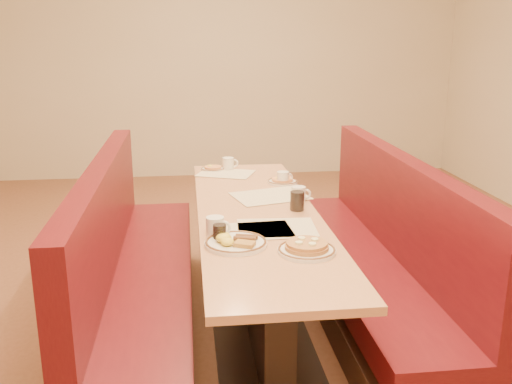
{
  "coord_description": "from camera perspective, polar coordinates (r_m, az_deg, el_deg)",
  "views": [
    {
      "loc": [
        -0.39,
        -3.16,
        1.76
      ],
      "look_at": [
        0.0,
        0.08,
        0.85
      ],
      "focal_mm": 40.0,
      "sensor_mm": 36.0,
      "label": 1
    }
  ],
  "objects": [
    {
      "name": "diner_table",
      "position": [
        3.48,
        0.16,
        -7.94
      ],
      "size": [
        0.7,
        2.5,
        0.75
      ],
      "color": "black",
      "rests_on": "ground"
    },
    {
      "name": "eggs_plate",
      "position": [
        2.82,
        -2.12,
        -5.02
      ],
      "size": [
        0.31,
        0.31,
        0.06
      ],
      "rotation": [
        0.0,
        0.0,
        -0.43
      ],
      "color": "white",
      "rests_on": "diner_table"
    },
    {
      "name": "placemat_far_left",
      "position": [
        4.26,
        -3.03,
        1.89
      ],
      "size": [
        0.47,
        0.42,
        0.0
      ],
      "primitive_type": "cube",
      "rotation": [
        0.0,
        0.0,
        -0.38
      ],
      "color": "#F1E4BD",
      "rests_on": "diner_table"
    },
    {
      "name": "placemat_near_left",
      "position": [
        3.02,
        -0.06,
        -3.9
      ],
      "size": [
        0.4,
        0.31,
        0.0
      ],
      "primitive_type": "cube",
      "rotation": [
        0.0,
        0.0,
        0.05
      ],
      "color": "#F1E4BD",
      "rests_on": "diner_table"
    },
    {
      "name": "placemat_near_right",
      "position": [
        3.07,
        2.08,
        -3.58
      ],
      "size": [
        0.43,
        0.33,
        0.0
      ],
      "primitive_type": "cube",
      "rotation": [
        0.0,
        0.0,
        -0.05
      ],
      "color": "#F1E4BD",
      "rests_on": "diner_table"
    },
    {
      "name": "soda_tumbler_near",
      "position": [
        2.87,
        -3.65,
        -4.14
      ],
      "size": [
        0.07,
        0.07,
        0.09
      ],
      "color": "black",
      "rests_on": "diner_table"
    },
    {
      "name": "room_envelope",
      "position": [
        3.19,
        0.19,
        18.63
      ],
      "size": [
        6.04,
        8.04,
        2.82
      ],
      "color": "beige",
      "rests_on": "ground"
    },
    {
      "name": "coffee_mug_d",
      "position": [
        4.38,
        -2.75,
        2.87
      ],
      "size": [
        0.12,
        0.09,
        0.09
      ],
      "rotation": [
        0.0,
        0.0,
        0.06
      ],
      "color": "white",
      "rests_on": "diner_table"
    },
    {
      "name": "coffee_mug_b",
      "position": [
        2.95,
        -4.04,
        -3.43
      ],
      "size": [
        0.13,
        0.09,
        0.1
      ],
      "rotation": [
        0.0,
        0.0,
        -0.38
      ],
      "color": "white",
      "rests_on": "diner_table"
    },
    {
      "name": "soda_tumbler_mid",
      "position": [
        3.38,
        4.14,
        -0.89
      ],
      "size": [
        0.08,
        0.08,
        0.11
      ],
      "color": "black",
      "rests_on": "diner_table"
    },
    {
      "name": "booth_right",
      "position": [
        3.64,
        11.79,
        -7.41
      ],
      "size": [
        0.55,
        2.5,
        1.05
      ],
      "color": "#4C3326",
      "rests_on": "ground"
    },
    {
      "name": "ground",
      "position": [
        3.64,
        0.16,
        -13.34
      ],
      "size": [
        8.0,
        8.0,
        0.0
      ],
      "primitive_type": "plane",
      "color": "#9E6647",
      "rests_on": "ground"
    },
    {
      "name": "placemat_far_right",
      "position": [
        3.66,
        1.42,
        -0.39
      ],
      "size": [
        0.53,
        0.45,
        0.0
      ],
      "primitive_type": "cube",
      "rotation": [
        0.0,
        0.0,
        0.27
      ],
      "color": "#F1E4BD",
      "rests_on": "diner_table"
    },
    {
      "name": "booth_left",
      "position": [
        3.48,
        -12.04,
        -8.54
      ],
      "size": [
        0.55,
        2.5,
        1.05
      ],
      "color": "#4C3326",
      "rests_on": "ground"
    },
    {
      "name": "coffee_mug_c",
      "position": [
        3.96,
        2.75,
        1.44
      ],
      "size": [
        0.12,
        0.08,
        0.09
      ],
      "rotation": [
        0.0,
        0.0,
        0.22
      ],
      "color": "white",
      "rests_on": "diner_table"
    },
    {
      "name": "pancake_plate",
      "position": [
        2.75,
        5.1,
        -5.63
      ],
      "size": [
        0.28,
        0.28,
        0.06
      ],
      "rotation": [
        0.0,
        0.0,
        -0.04
      ],
      "color": "white",
      "rests_on": "diner_table"
    },
    {
      "name": "extra_plate_mid",
      "position": [
        3.99,
        2.64,
        1.1
      ],
      "size": [
        0.21,
        0.21,
        0.04
      ],
      "rotation": [
        0.0,
        0.0,
        -0.38
      ],
      "color": "white",
      "rests_on": "diner_table"
    },
    {
      "name": "coffee_mug_a",
      "position": [
        3.56,
        4.32,
        -0.16
      ],
      "size": [
        0.12,
        0.09,
        0.09
      ],
      "rotation": [
        0.0,
        0.0,
        -0.13
      ],
      "color": "white",
      "rests_on": "diner_table"
    },
    {
      "name": "extra_plate_far",
      "position": [
        4.38,
        -4.33,
        2.37
      ],
      "size": [
        0.19,
        0.19,
        0.04
      ],
      "rotation": [
        0.0,
        0.0,
        -0.06
      ],
      "color": "white",
      "rests_on": "diner_table"
    }
  ]
}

